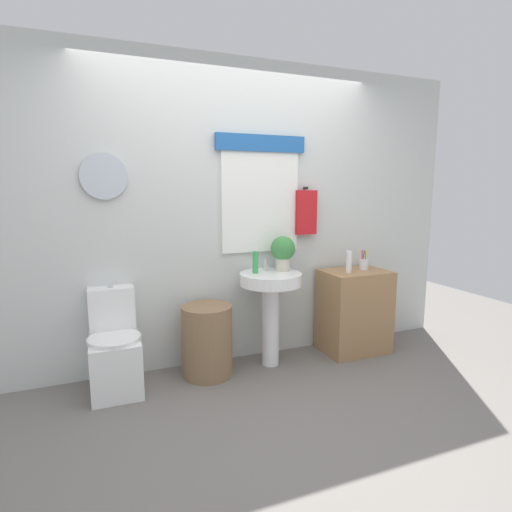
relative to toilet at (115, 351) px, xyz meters
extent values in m
plane|color=slate|center=(1.04, -0.88, -0.30)|extent=(8.00, 8.00, 0.00)
cube|color=silver|center=(1.04, 0.27, 1.00)|extent=(4.40, 0.10, 2.60)
cube|color=white|center=(1.28, 0.20, 1.11)|extent=(0.71, 0.03, 0.88)
cube|color=#235BA3|center=(1.28, 0.19, 1.61)|extent=(0.81, 0.04, 0.14)
cylinder|color=silver|center=(0.00, 0.20, 1.31)|extent=(0.34, 0.03, 0.34)
cylinder|color=black|center=(1.71, 0.19, 1.23)|extent=(0.02, 0.06, 0.02)
cube|color=red|center=(1.71, 0.17, 1.01)|extent=(0.20, 0.05, 0.40)
cube|color=white|center=(0.00, -0.03, -0.09)|extent=(0.36, 0.50, 0.41)
cylinder|color=white|center=(0.00, -0.09, 0.13)|extent=(0.38, 0.38, 0.03)
cube|color=white|center=(0.00, 0.14, 0.29)|extent=(0.34, 0.18, 0.35)
cylinder|color=silver|center=(0.00, 0.14, 0.48)|extent=(0.04, 0.04, 0.02)
cylinder|color=#846647|center=(0.71, -0.03, -0.01)|extent=(0.41, 0.41, 0.59)
cylinder|color=white|center=(1.28, -0.03, 0.06)|extent=(0.15, 0.15, 0.71)
cylinder|color=white|center=(1.28, -0.03, 0.47)|extent=(0.53, 0.53, 0.10)
cylinder|color=silver|center=(1.28, 0.09, 0.57)|extent=(0.03, 0.03, 0.10)
cube|color=#9E754C|center=(2.13, -0.03, 0.09)|extent=(0.59, 0.44, 0.77)
cylinder|color=green|center=(1.16, 0.02, 0.61)|extent=(0.05, 0.05, 0.19)
cylinder|color=beige|center=(1.42, 0.03, 0.57)|extent=(0.12, 0.12, 0.11)
sphere|color=#3D8442|center=(1.42, 0.03, 0.71)|extent=(0.21, 0.21, 0.21)
cylinder|color=white|center=(2.03, -0.07, 0.57)|extent=(0.05, 0.05, 0.20)
cylinder|color=silver|center=(2.24, -0.01, 0.52)|extent=(0.08, 0.08, 0.10)
cylinder|color=yellow|center=(2.26, -0.01, 0.57)|extent=(0.01, 0.03, 0.18)
cylinder|color=purple|center=(2.24, 0.00, 0.57)|extent=(0.03, 0.01, 0.18)
cylinder|color=red|center=(2.22, -0.01, 0.57)|extent=(0.02, 0.03, 0.18)
cylinder|color=green|center=(2.24, -0.03, 0.57)|extent=(0.03, 0.02, 0.18)
camera|label=1|loc=(-0.07, -3.12, 1.21)|focal=28.50mm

